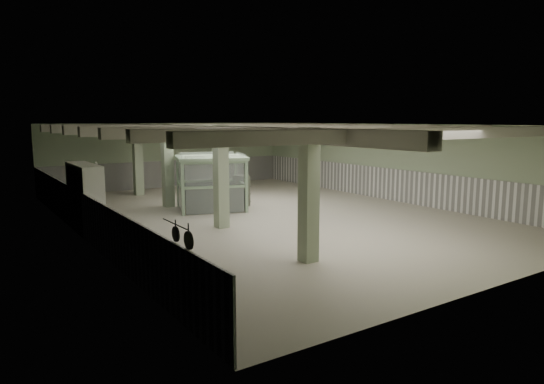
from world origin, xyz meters
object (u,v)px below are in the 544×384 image
filing_cabinet (242,191)px  guard_booth (211,172)px  prep_counter (141,253)px  walkin_cooler (86,196)px

filing_cabinet → guard_booth: bearing=154.8°
guard_booth → filing_cabinet: size_ratio=2.50×
prep_counter → walkin_cooler: size_ratio=1.89×
guard_booth → filing_cabinet: guard_booth is taller
walkin_cooler → guard_booth: 5.57m
prep_counter → filing_cabinet: size_ratio=3.66×
walkin_cooler → filing_cabinet: 7.00m
prep_counter → walkin_cooler: bearing=90.9°
walkin_cooler → guard_booth: bearing=13.9°
walkin_cooler → filing_cabinet: size_ratio=1.94×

